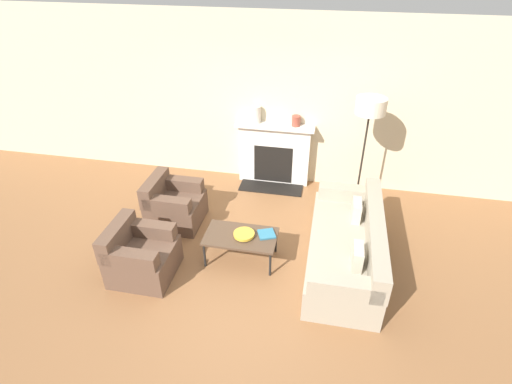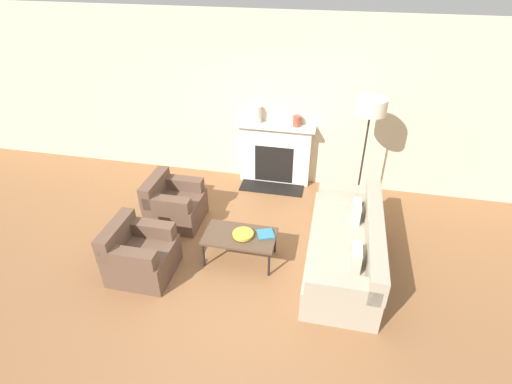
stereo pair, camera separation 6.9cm
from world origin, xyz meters
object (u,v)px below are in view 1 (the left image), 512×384
armchair_near (140,255)px  book (267,234)px  coffee_table (241,237)px  bowl (244,234)px  mantel_vase_left (256,115)px  mantel_vase_center_left (296,121)px  armchair_far (174,205)px  floor_lamp (370,113)px  fireplace (274,154)px  couch (348,247)px

armchair_near → book: 1.68m
coffee_table → bowl: bearing=-2.4°
mantel_vase_left → mantel_vase_center_left: (0.68, 0.00, -0.06)m
mantel_vase_center_left → book: bearing=-93.2°
coffee_table → mantel_vase_center_left: 2.40m
armchair_near → mantel_vase_left: mantel_vase_left is taller
bowl → armchair_far: bearing=152.5°
bowl → floor_lamp: size_ratio=0.15×
fireplace → book: fireplace is taller
bowl → mantel_vase_left: bearing=97.0°
armchair_far → floor_lamp: size_ratio=0.42×
couch → mantel_vase_left: 2.79m
armchair_far → coffee_table: armchair_far is taller
mantel_vase_left → bowl: bearing=-83.0°
book → mantel_vase_left: bearing=82.0°
coffee_table → book: (0.34, 0.09, 0.04)m
book → mantel_vase_left: 2.35m
bowl → mantel_vase_left: 2.37m
fireplace → couch: (1.33, -2.01, -0.24)m
coffee_table → mantel_vase_center_left: size_ratio=5.45×
armchair_far → bowl: size_ratio=2.78×
floor_lamp → mantel_vase_left: 1.92m
floor_lamp → mantel_vase_left: (-1.80, 0.57, -0.39)m
book → floor_lamp: 2.33m
coffee_table → mantel_vase_center_left: (0.46, 2.21, 0.82)m
armchair_near → armchair_far: size_ratio=1.00×
armchair_far → mantel_vase_center_left: bearing=-47.4°
couch → book: 1.10m
mantel_vase_left → armchair_far: bearing=-123.0°
fireplace → mantel_vase_left: 0.79m
fireplace → mantel_vase_left: mantel_vase_left is taller
couch → bowl: (-1.38, -0.18, 0.15)m
armchair_far → couch: bearing=-100.2°
bowl → floor_lamp: 2.54m
mantel_vase_center_left → armchair_far: bearing=-137.4°
couch → floor_lamp: bearing=174.4°
mantel_vase_center_left → couch: bearing=-64.3°
bowl → armchair_near: bearing=-157.6°
couch → bowl: size_ratio=7.69×
book → mantel_vase_center_left: (0.12, 2.12, 0.78)m
mantel_vase_left → mantel_vase_center_left: size_ratio=1.66×
couch → armchair_far: bearing=-100.2°
armchair_near → armchair_far: bearing=0.0°
mantel_vase_left → fireplace: bearing=-2.6°
couch → armchair_far: couch is taller
couch → armchair_near: couch is taller
armchair_far → book: size_ratio=2.78×
armchair_near → floor_lamp: bearing=-52.3°
floor_lamp → mantel_vase_center_left: size_ratio=10.50×
bowl → floor_lamp: bearing=47.0°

